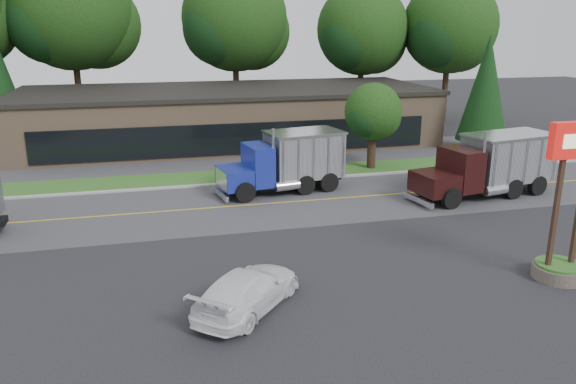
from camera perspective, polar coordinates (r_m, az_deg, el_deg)
name	(u,v)px	position (r m, az deg, el deg)	size (l,w,h in m)	color
ground	(272,279)	(21.37, -1.64, -8.80)	(140.00, 140.00, 0.00)	#2E2E32
road	(236,206)	(29.61, -5.35, -1.46)	(60.00, 8.00, 0.02)	#4C4C51
center_line	(236,206)	(29.61, -5.35, -1.46)	(60.00, 0.12, 0.01)	gold
curb	(225,185)	(33.60, -6.44, 0.72)	(60.00, 0.30, 0.12)	#9E9E99
grass_verge	(221,177)	(35.32, -6.83, 1.50)	(60.00, 3.40, 0.03)	#255E20
far_parking	(212,159)	(40.14, -7.74, 3.32)	(60.00, 7.00, 0.02)	#4C4C51
strip_mall	(227,117)	(45.83, -6.18, 7.59)	(32.00, 12.00, 4.00)	#94745A
bilo_sign	(565,228)	(23.03, 26.30, -3.25)	(2.20, 1.90, 5.95)	#6B6054
tree_far_b	(73,15)	(53.31, -21.00, 16.42)	(10.87, 10.23, 15.50)	#382619
tree_far_c	(236,23)	(53.61, -5.30, 16.68)	(10.13, 9.53, 14.45)	#382619
tree_far_d	(363,34)	(55.75, 7.64, 15.64)	(9.10, 8.57, 12.99)	#382619
tree_far_e	(450,30)	(57.37, 16.16, 15.49)	(9.44, 8.89, 13.47)	#382619
evergreen_right	(486,88)	(44.23, 19.44, 9.93)	(3.75, 3.75, 8.53)	#382619
tree_verge	(374,114)	(37.15, 8.69, 7.80)	(3.93, 3.70, 5.61)	#382619
dump_truck_blue	(288,160)	(31.81, 0.01, 3.26)	(7.40, 3.75, 3.36)	black
dump_truck_maroon	(491,163)	(32.98, 19.97, 2.74)	(8.68, 3.95, 3.36)	black
rally_car	(248,290)	(19.04, -4.13, -9.89)	(1.94, 4.76, 1.38)	white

